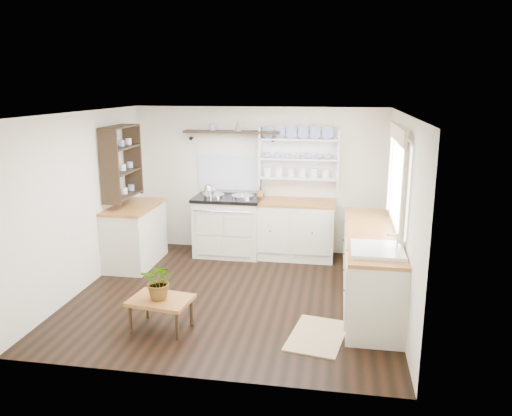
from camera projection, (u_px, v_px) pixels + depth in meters
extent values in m
cube|color=black|center=(234.00, 295.00, 6.41)|extent=(4.00, 3.80, 0.01)
cube|color=#EDE4CD|center=(258.00, 180.00, 7.95)|extent=(4.00, 0.02, 2.30)
cube|color=#EDE4CD|center=(401.00, 215.00, 5.81)|extent=(0.02, 3.80, 2.30)
cube|color=#EDE4CD|center=(82.00, 202.00, 6.46)|extent=(0.02, 3.80, 2.30)
cube|color=white|center=(232.00, 113.00, 5.86)|extent=(4.00, 3.80, 0.01)
cube|color=white|center=(398.00, 183.00, 5.88)|extent=(0.04, 1.40, 1.00)
cube|color=white|center=(396.00, 183.00, 5.88)|extent=(0.02, 1.50, 1.10)
cube|color=beige|center=(398.00, 133.00, 5.75)|extent=(0.04, 1.55, 0.18)
cube|color=beige|center=(228.00, 227.00, 7.88)|extent=(1.01, 0.66, 0.89)
cube|color=black|center=(228.00, 198.00, 7.76)|extent=(1.05, 0.70, 0.05)
cylinder|color=silver|center=(213.00, 195.00, 7.79)|extent=(0.34, 0.34, 0.03)
cylinder|color=silver|center=(242.00, 196.00, 7.72)|extent=(0.34, 0.34, 0.03)
cylinder|color=silver|center=(223.00, 212.00, 7.44)|extent=(0.91, 0.02, 0.02)
cube|color=beige|center=(293.00, 230.00, 7.74)|extent=(1.25, 0.60, 0.88)
cube|color=brown|center=(294.00, 202.00, 7.63)|extent=(1.27, 0.63, 0.04)
cube|color=beige|center=(371.00, 268.00, 6.13)|extent=(0.60, 2.40, 0.88)
cube|color=brown|center=(373.00, 233.00, 6.02)|extent=(0.62, 2.43, 0.04)
cube|color=white|center=(376.00, 260.00, 5.32)|extent=(0.55, 0.60, 0.28)
cylinder|color=silver|center=(397.00, 244.00, 5.24)|extent=(0.02, 0.02, 0.22)
cube|color=beige|center=(135.00, 235.00, 7.44)|extent=(0.60, 1.10, 0.88)
cube|color=brown|center=(133.00, 207.00, 7.34)|extent=(0.62, 1.13, 0.04)
cube|color=white|center=(299.00, 156.00, 7.73)|extent=(1.20, 0.03, 0.90)
cube|color=white|center=(299.00, 157.00, 7.65)|extent=(1.20, 0.22, 0.02)
cylinder|color=navy|center=(299.00, 139.00, 7.59)|extent=(0.20, 0.02, 0.20)
cube|color=black|center=(231.00, 132.00, 7.71)|extent=(1.50, 0.24, 0.04)
cone|color=black|center=(192.00, 138.00, 7.91)|extent=(0.06, 0.20, 0.06)
cone|color=black|center=(274.00, 139.00, 7.70)|extent=(0.06, 0.20, 0.06)
cube|color=black|center=(122.00, 161.00, 7.20)|extent=(0.28, 0.80, 1.05)
cylinder|color=olive|center=(260.00, 194.00, 7.78)|extent=(0.10, 0.10, 0.12)
cube|color=brown|center=(161.00, 300.00, 5.45)|extent=(0.71, 0.55, 0.04)
cylinder|color=black|center=(130.00, 319.00, 5.40)|extent=(0.04, 0.04, 0.32)
cylinder|color=black|center=(147.00, 305.00, 5.74)|extent=(0.04, 0.04, 0.32)
cylinder|color=black|center=(177.00, 326.00, 5.24)|extent=(0.04, 0.04, 0.32)
cylinder|color=black|center=(191.00, 311.00, 5.58)|extent=(0.04, 0.04, 0.32)
imported|color=#3F7233|center=(160.00, 281.00, 5.39)|extent=(0.37, 0.32, 0.41)
cube|color=#937D55|center=(317.00, 336.00, 5.35)|extent=(0.69, 0.93, 0.02)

